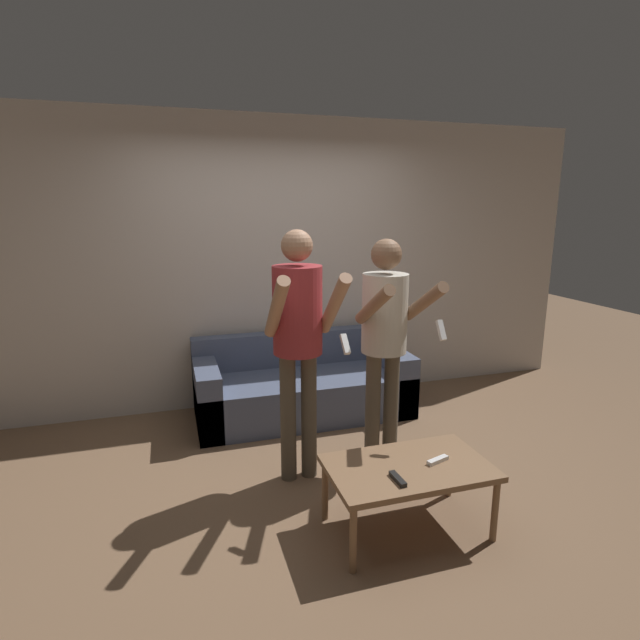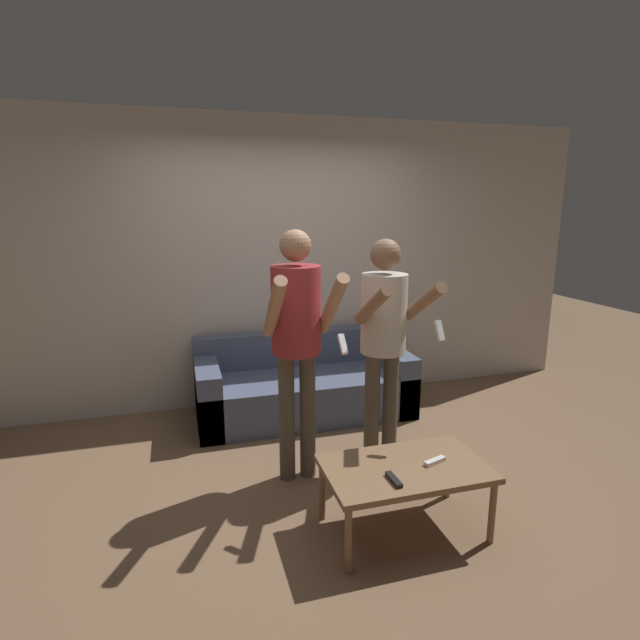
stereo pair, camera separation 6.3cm
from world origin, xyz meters
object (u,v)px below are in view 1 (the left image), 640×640
at_px(person_standing_right, 385,329).
at_px(coffee_table, 408,472).
at_px(couch, 302,387).
at_px(person_standing_left, 298,328).
at_px(remote_far, 438,460).
at_px(remote_near, 398,479).

distance_m(person_standing_right, coffee_table, 1.02).
distance_m(couch, person_standing_right, 1.39).
height_order(person_standing_left, remote_far, person_standing_left).
distance_m(remote_near, remote_far, 0.34).
bearing_deg(remote_far, coffee_table, 174.20).
bearing_deg(remote_near, person_standing_right, 70.91).
height_order(couch, person_standing_right, person_standing_right).
relative_size(person_standing_right, remote_far, 10.90).
bearing_deg(remote_near, person_standing_left, 110.00).
xyz_separation_m(couch, person_standing_right, (0.32, -1.09, 0.80)).
bearing_deg(remote_far, person_standing_right, 90.57).
height_order(couch, person_standing_left, person_standing_left).
bearing_deg(remote_far, person_standing_left, 129.64).
bearing_deg(person_standing_right, remote_near, -109.09).
height_order(coffee_table, remote_near, remote_near).
xyz_separation_m(person_standing_right, remote_near, (-0.31, -0.89, -0.61)).
height_order(person_standing_left, coffee_table, person_standing_left).
height_order(couch, coffee_table, couch).
relative_size(person_standing_left, person_standing_right, 1.04).
bearing_deg(coffee_table, remote_near, -134.85).
distance_m(coffee_table, remote_far, 0.19).
xyz_separation_m(person_standing_left, person_standing_right, (0.63, -0.00, -0.05)).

